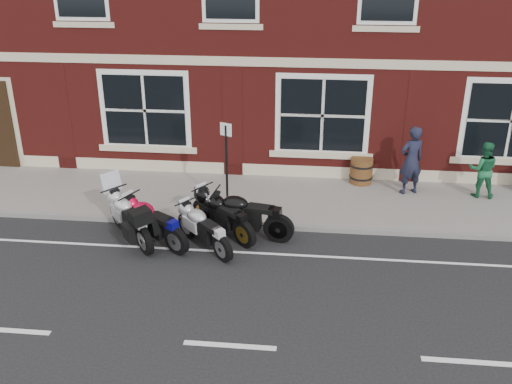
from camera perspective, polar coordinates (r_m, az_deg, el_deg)
ground at (r=12.54m, az=-0.62°, el=-6.56°), size 80.00×80.00×0.00m
sidewalk at (r=15.17m, az=0.67°, el=-0.69°), size 30.00×3.00×0.12m
kerb at (r=13.76m, az=0.06°, el=-3.38°), size 30.00×0.16×0.12m
moto_touring_silver at (r=13.36m, az=-12.47°, el=-2.27°), size 1.54×1.81×1.47m
moto_sport_red at (r=13.09m, az=-10.32°, el=-2.80°), size 1.90×1.32×0.98m
moto_sport_black at (r=13.27m, az=-3.34°, el=-2.06°), size 1.71×1.57×0.98m
moto_sport_silver at (r=12.74m, az=-5.20°, el=-3.50°), size 1.50×1.53×0.91m
moto_naked_black at (r=13.14m, az=-1.22°, el=-2.14°), size 2.29×0.61×1.04m
pedestrian_left at (r=15.60m, az=15.26°, el=3.07°), size 0.80×0.68×1.86m
pedestrian_right at (r=16.06m, az=21.75°, el=2.11°), size 0.79×0.65×1.51m
barrel_planter at (r=16.19m, az=10.49°, el=2.12°), size 0.65×0.65×0.72m
parking_sign at (r=14.02m, az=-2.96°, el=3.18°), size 0.30×0.15×2.25m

